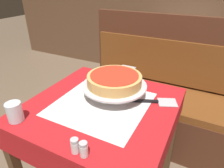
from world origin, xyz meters
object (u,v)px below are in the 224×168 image
Objects in this scene: water_glass_near at (15,112)px; pepper_shaker at (84,149)px; dining_table_rear at (179,46)px; napkin_holder at (128,73)px; pizza_pan_stand at (114,86)px; deep_dish_pizza at (114,80)px; salt_shaker at (75,146)px; condiment_caddy at (176,32)px; booth_bench at (159,105)px; pizza_server at (152,102)px; dining_table_front at (102,118)px.

water_glass_near reaches higher than pepper_shaker.
napkin_holder is (-0.12, -1.31, 0.14)m from dining_table_rear.
pizza_pan_stand is 0.04m from deep_dish_pizza.
salt_shaker is 0.41× the size of condiment_caddy.
salt_shaker is (-0.08, -1.13, 0.46)m from booth_bench.
deep_dish_pizza is 0.25m from pizza_server.
pizza_pan_stand is at bearing 101.96° from pepper_shaker.
salt_shaker is at bearing -83.09° from pizza_pan_stand.
dining_table_front is 0.39m from salt_shaker.
salt_shaker is at bearing -108.47° from pizza_server.
napkin_holder is at bearing -92.15° from condiment_caddy.
water_glass_near reaches higher than dining_table_rear.
water_glass_near is at bearing -139.88° from pizza_server.
dining_table_rear is 2.02m from pepper_shaker.
condiment_caddy is (0.03, 1.61, -0.02)m from pizza_pan_stand.
salt_shaker is (0.38, -0.03, -0.02)m from water_glass_near.
water_glass_near is 1.46× the size of pepper_shaker.
dining_table_rear is 11.32× the size of pepper_shaker.
salt_shaker is at bearing -91.35° from dining_table_rear.
condiment_caddy is at bearing 96.90° from pizza_server.
dining_table_front is at bearing -91.94° from condiment_caddy.
salt_shaker is (0.06, -0.46, -0.03)m from pizza_pan_stand.
water_glass_near is 0.61× the size of condiment_caddy.
dining_table_rear is 2.02m from salt_shaker.
dining_table_rear is at bearing 86.18° from pizza_pan_stand.
deep_dish_pizza is 1.96× the size of condiment_caddy.
deep_dish_pizza reaches higher than dining_table_rear.
pepper_shaker is at bearing -4.62° from water_glass_near.
napkin_holder is at bearing 94.49° from pizza_pan_stand.
condiment_caddy reaches higher than napkin_holder.
water_glass_near reaches higher than pizza_server.
dining_table_rear is 4.73× the size of condiment_caddy.
dining_table_front is at bearing -94.47° from dining_table_rear.
dining_table_front is 2.11× the size of pizza_pan_stand.
water_glass_near is 0.43m from pepper_shaker.
booth_bench is 1.28m from water_glass_near.
salt_shaker is 0.66× the size of napkin_holder.
pizza_pan_stand is at bearing -101.51° from booth_bench.
condiment_caddy is (0.05, 1.37, -0.00)m from napkin_holder.
pizza_pan_stand is 1.61m from condiment_caddy.
salt_shaker is at bearing -5.12° from water_glass_near.
deep_dish_pizza reaches higher than dining_table_front.
booth_bench is at bearing 78.49° from pizza_pan_stand.
dining_table_front is 0.39m from napkin_holder.
salt_shaker is at bearing -89.33° from condiment_caddy.
condiment_caddy is (-0.19, 1.58, 0.04)m from pizza_server.
pizza_pan_stand reaches higher than salt_shaker.
dining_table_rear is 0.52× the size of booth_bench.
dining_table_rear is at bearing 86.18° from deep_dish_pizza.
pepper_shaker reaches higher than dining_table_front.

